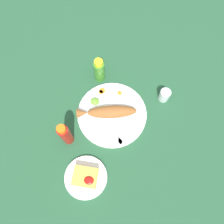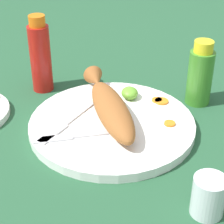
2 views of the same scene
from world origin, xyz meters
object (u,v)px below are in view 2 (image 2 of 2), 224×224
fried_fish (110,106)px  hot_sauce_bottle_green (200,75)px  hot_sauce_bottle_red (40,56)px  main_plate (112,125)px  fork_near (77,136)px  fork_far (68,122)px  salt_cup (208,198)px

fried_fish → hot_sauce_bottle_green: size_ratio=1.97×
fried_fish → hot_sauce_bottle_red: bearing=-149.5°
main_plate → fried_fish: bearing=-168.0°
fried_fish → hot_sauce_bottle_green: 0.21m
main_plate → fork_near: bearing=-53.2°
main_plate → fork_far: 0.09m
fork_near → salt_cup: bearing=129.3°
fried_fish → hot_sauce_bottle_red: hot_sauce_bottle_red is taller
main_plate → fork_far: fork_far is taller
hot_sauce_bottle_green → fork_far: bearing=-71.2°
main_plate → fried_fish: fried_fish is taller
fork_far → hot_sauce_bottle_green: hot_sauce_bottle_green is taller
salt_cup → main_plate: bearing=-151.4°
main_plate → hot_sauce_bottle_red: bearing=-139.7°
fried_fish → hot_sauce_bottle_red: 0.22m
main_plate → fried_fish: (-0.02, -0.00, 0.03)m
fried_fish → fork_far: size_ratio=1.73×
hot_sauce_bottle_green → fried_fish: bearing=-68.7°
fork_far → hot_sauce_bottle_green: (-0.09, 0.28, 0.05)m
main_plate → fork_near: 0.08m
main_plate → salt_cup: salt_cup is taller
hot_sauce_bottle_red → salt_cup: size_ratio=2.72×
salt_cup → fried_fish: bearing=-152.4°
main_plate → hot_sauce_bottle_red: 0.24m
fork_near → fork_far: same height
hot_sauce_bottle_red → fork_near: bearing=19.8°
hot_sauce_bottle_green → salt_cup: 0.33m
fork_near → salt_cup: salt_cup is taller
main_plate → fork_near: fork_near is taller
fork_far → salt_cup: 0.31m
main_plate → salt_cup: bearing=28.6°
hot_sauce_bottle_red → salt_cup: bearing=34.0°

